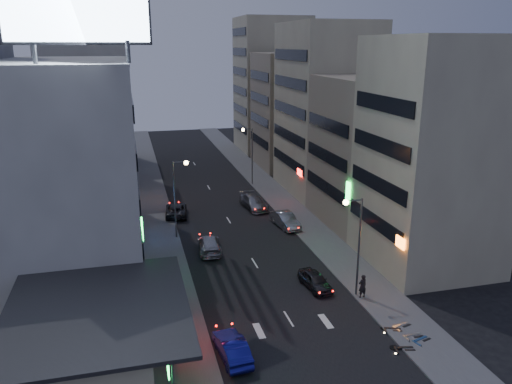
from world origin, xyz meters
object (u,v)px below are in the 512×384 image
object	(u,v)px
scooter_blue	(426,328)
scooter_silver_b	(406,314)
parked_car_right_mid	(285,220)
scooter_silver_a	(420,325)
road_car_silver	(209,244)
parked_car_right_far	(254,202)
person	(362,286)
scooter_black_a	(414,339)
parked_car_left	(176,210)
road_car_blue	(232,348)
parked_car_right_near	(315,280)
scooter_black_b	(401,321)

from	to	relation	value
scooter_blue	scooter_silver_b	world-z (taller)	scooter_silver_b
parked_car_right_mid	scooter_silver_a	distance (m)	22.66
scooter_silver_a	scooter_blue	size ratio (longest dim) A/B	1.03
road_car_silver	scooter_silver_b	bearing A→B (deg)	130.02
parked_car_right_far	road_car_silver	size ratio (longest dim) A/B	1.07
parked_car_right_far	scooter_silver_b	distance (m)	28.41
road_car_silver	person	size ratio (longest dim) A/B	2.69
parked_car_right_far	scooter_silver_a	world-z (taller)	parked_car_right_far
scooter_black_a	scooter_silver_a	world-z (taller)	scooter_silver_a
parked_car_right_mid	parked_car_right_far	bearing A→B (deg)	96.27
scooter_blue	scooter_black_a	bearing A→B (deg)	105.57
scooter_blue	parked_car_right_mid	bearing A→B (deg)	-9.34
person	scooter_blue	size ratio (longest dim) A/B	1.02
road_car_silver	scooter_black_a	bearing A→B (deg)	123.21
parked_car_left	road_car_blue	world-z (taller)	road_car_blue
parked_car_right_far	parked_car_right_mid	bearing A→B (deg)	-82.91
scooter_black_a	scooter_silver_a	bearing A→B (deg)	-31.77
road_car_blue	scooter_black_a	xyz separation A→B (m)	(11.78, -1.95, -0.04)
parked_car_left	scooter_silver_b	world-z (taller)	parked_car_left
parked_car_right_mid	parked_car_right_near	bearing A→B (deg)	-105.79
parked_car_right_near	parked_car_right_far	size ratio (longest dim) A/B	0.72
road_car_blue	road_car_silver	distance (m)	17.29
parked_car_right_far	scooter_silver_b	bearing A→B (deg)	-88.59
scooter_silver_b	road_car_silver	bearing A→B (deg)	21.17
parked_car_right_near	parked_car_left	xyz separation A→B (m)	(-9.20, 21.00, 0.04)
scooter_blue	scooter_black_b	distance (m)	1.68
scooter_silver_b	parked_car_right_mid	bearing A→B (deg)	-7.65
scooter_silver_b	scooter_black_a	bearing A→B (deg)	143.64
road_car_silver	person	xyz separation A→B (m)	(10.11, -12.23, 0.33)
scooter_blue	scooter_silver_a	bearing A→B (deg)	7.74
parked_car_right_near	scooter_black_b	distance (m)	8.22
scooter_silver_a	road_car_blue	bearing A→B (deg)	86.39
road_car_silver	parked_car_left	bearing A→B (deg)	-75.18
parked_car_left	scooter_black_a	world-z (taller)	parked_car_left
parked_car_right_near	road_car_blue	xyz separation A→B (m)	(-8.57, -7.62, 0.05)
scooter_silver_a	scooter_black_b	xyz separation A→B (m)	(-0.94, 0.85, -0.07)
parked_car_right_near	person	bearing A→B (deg)	-48.38
parked_car_right_near	scooter_silver_b	world-z (taller)	parked_car_right_near
scooter_black_b	parked_car_right_far	bearing A→B (deg)	26.76
road_car_blue	scooter_black_a	bearing A→B (deg)	165.67
parked_car_right_mid	road_car_blue	xyz separation A→B (m)	(-10.57, -21.91, -0.07)
scooter_silver_a	person	bearing A→B (deg)	15.07
parked_car_right_near	scooter_blue	distance (m)	9.85
parked_car_right_near	scooter_black_a	world-z (taller)	parked_car_right_near
parked_car_left	scooter_black_a	distance (m)	33.00
parked_car_right_far	road_car_silver	bearing A→B (deg)	-129.17
parked_car_right_mid	scooter_silver_a	world-z (taller)	parked_car_right_mid
scooter_blue	scooter_black_b	xyz separation A→B (m)	(-1.12, 1.26, -0.05)
scooter_black_b	parked_car_right_mid	bearing A→B (deg)	24.29
parked_car_right_near	parked_car_right_mid	distance (m)	14.43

